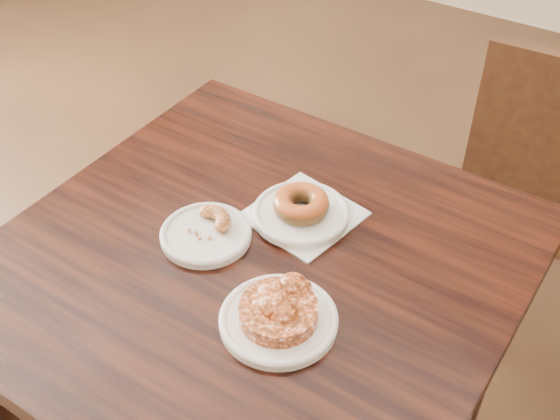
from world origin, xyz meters
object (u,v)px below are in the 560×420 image
Objects in this scene: glazed_donut at (301,204)px; apple_fritter at (279,309)px; cruller_fragment at (205,227)px; cafe_table at (260,393)px.

apple_fritter is (0.09, -0.21, -0.00)m from glazed_donut.
cruller_fragment is (-0.20, 0.09, -0.01)m from apple_fritter.
apple_fritter is at bearing -66.93° from glazed_donut.
apple_fritter reaches higher than cafe_table.
glazed_donut and apple_fritter have the same top height.
glazed_donut is at bearing 49.14° from cruller_fragment.
glazed_donut is 0.61× the size of apple_fritter.
cruller_fragment is (-0.09, -0.01, 0.40)m from cafe_table.
apple_fritter is at bearing -41.34° from cafe_table.
glazed_donut is at bearing 84.42° from cafe_table.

